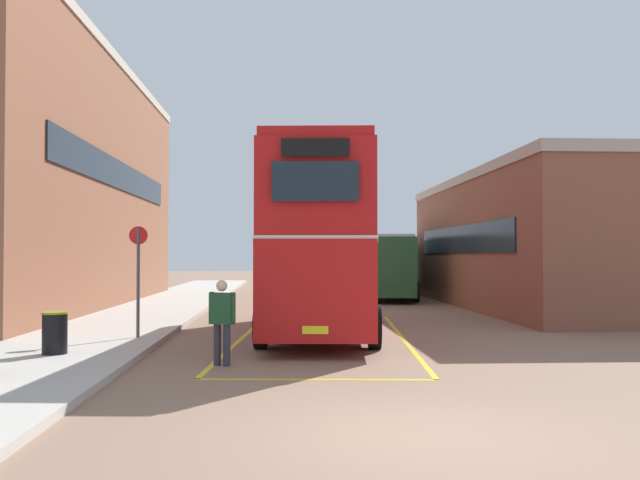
{
  "coord_description": "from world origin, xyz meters",
  "views": [
    {
      "loc": [
        -1.61,
        -7.98,
        2.13
      ],
      "look_at": [
        -0.55,
        12.0,
        2.56
      ],
      "focal_mm": 38.5,
      "sensor_mm": 36.0,
      "label": 1
    }
  ],
  "objects_px": {
    "pedestrian_boarding": "(222,316)",
    "litter_bin": "(55,333)",
    "single_deck_bus": "(389,265)",
    "bus_stop_sign": "(138,270)",
    "double_decker_bus": "(320,241)"
  },
  "relations": [
    {
      "from": "pedestrian_boarding",
      "to": "litter_bin",
      "type": "xyz_separation_m",
      "value": [
        -3.4,
        0.78,
        -0.38
      ]
    },
    {
      "from": "double_decker_bus",
      "to": "litter_bin",
      "type": "distance_m",
      "value": 7.44
    },
    {
      "from": "single_deck_bus",
      "to": "litter_bin",
      "type": "distance_m",
      "value": 21.69
    },
    {
      "from": "bus_stop_sign",
      "to": "litter_bin",
      "type": "bearing_deg",
      "value": -111.81
    },
    {
      "from": "single_deck_bus",
      "to": "litter_bin",
      "type": "bearing_deg",
      "value": -116.69
    },
    {
      "from": "litter_bin",
      "to": "single_deck_bus",
      "type": "bearing_deg",
      "value": 63.31
    },
    {
      "from": "double_decker_bus",
      "to": "bus_stop_sign",
      "type": "bearing_deg",
      "value": -157.95
    },
    {
      "from": "double_decker_bus",
      "to": "pedestrian_boarding",
      "type": "xyz_separation_m",
      "value": [
        -2.17,
        -5.3,
        -1.57
      ]
    },
    {
      "from": "litter_bin",
      "to": "bus_stop_sign",
      "type": "distance_m",
      "value": 3.14
    },
    {
      "from": "bus_stop_sign",
      "to": "double_decker_bus",
      "type": "bearing_deg",
      "value": 22.05
    },
    {
      "from": "double_decker_bus",
      "to": "litter_bin",
      "type": "bearing_deg",
      "value": -140.96
    },
    {
      "from": "single_deck_bus",
      "to": "bus_stop_sign",
      "type": "xyz_separation_m",
      "value": [
        -8.65,
        -16.66,
        0.11
      ]
    },
    {
      "from": "litter_bin",
      "to": "pedestrian_boarding",
      "type": "bearing_deg",
      "value": -12.89
    },
    {
      "from": "litter_bin",
      "to": "bus_stop_sign",
      "type": "xyz_separation_m",
      "value": [
        1.08,
        2.7,
        1.19
      ]
    },
    {
      "from": "double_decker_bus",
      "to": "single_deck_bus",
      "type": "bearing_deg",
      "value": 74.36
    }
  ]
}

